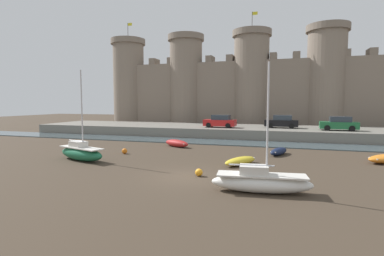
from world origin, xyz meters
TOP-DOWN VIEW (x-y plane):
  - ground_plane at (0.00, 0.00)m, footprint 160.00×160.00m
  - water_channel at (0.00, 15.82)m, footprint 80.00×4.50m
  - quay_road at (0.00, 23.07)m, footprint 57.73×10.00m
  - castle at (-0.00, 33.94)m, footprint 52.08×6.35m
  - sailboat_midflat_left at (4.62, -1.80)m, footprint 5.13×1.98m
  - rowboat_foreground_right at (-4.80, 11.38)m, footprint 3.31×2.42m
  - sailboat_near_channel_right at (-9.41, 2.48)m, footprint 4.99×2.78m
  - rowboat_foreground_centre at (2.68, 4.54)m, footprint 2.48×3.24m
  - rowboat_foreground_left at (5.20, 9.57)m, footprint 1.83×3.00m
  - mooring_buoy_mid_mud at (-7.72, 6.11)m, footprint 0.47×0.47m
  - mooring_buoy_near_shore at (0.75, 0.41)m, footprint 0.47×0.47m
  - car_quay_centre_east at (-2.42, 21.07)m, footprint 4.15×1.98m
  - car_quay_centre_west at (11.59, 21.12)m, footprint 4.15×1.98m
  - car_quay_west at (5.20, 22.81)m, footprint 4.15×1.98m

SIDE VIEW (x-z plane):
  - ground_plane at x=0.00m, z-range 0.00..0.00m
  - water_channel at x=0.00m, z-range 0.00..0.10m
  - mooring_buoy_near_shore at x=0.75m, z-range 0.00..0.47m
  - mooring_buoy_mid_mud at x=-7.72m, z-range 0.00..0.47m
  - rowboat_foreground_centre at x=2.68m, z-range 0.02..0.59m
  - rowboat_foreground_left at x=5.20m, z-range 0.02..0.64m
  - rowboat_foreground_right at x=-4.80m, z-range 0.02..0.75m
  - sailboat_midflat_left at x=4.62m, z-range -2.68..3.80m
  - sailboat_near_channel_right at x=-9.41m, z-range -2.86..4.11m
  - quay_road at x=0.00m, z-range 0.00..1.26m
  - car_quay_centre_east at x=-2.42m, z-range 1.23..2.85m
  - car_quay_centre_west at x=11.59m, z-range 1.23..2.85m
  - car_quay_west at x=5.20m, z-range 1.23..2.85m
  - castle at x=0.00m, z-range -2.27..16.97m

